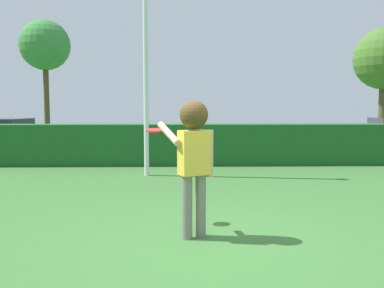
% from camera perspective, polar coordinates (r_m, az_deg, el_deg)
% --- Properties ---
extents(ground_plane, '(60.00, 60.00, 0.00)m').
position_cam_1_polar(ground_plane, '(5.48, 2.62, -13.25)').
color(ground_plane, '#396C31').
extents(person, '(0.76, 0.64, 1.80)m').
position_cam_1_polar(person, '(5.44, 0.22, -0.67)').
color(person, slate).
rests_on(person, ground).
extents(frisbee, '(0.25, 0.25, 0.06)m').
position_cam_1_polar(frisbee, '(6.18, -5.17, 1.85)').
color(frisbee, red).
extents(lamppost, '(0.24, 0.24, 6.62)m').
position_cam_1_polar(lamppost, '(10.58, -6.37, 15.52)').
color(lamppost, silver).
rests_on(lamppost, ground).
extents(hedge_row, '(24.88, 0.90, 1.19)m').
position_cam_1_polar(hedge_row, '(12.41, 0.31, -0.03)').
color(hedge_row, '#1D5823').
rests_on(hedge_row, ground).
extents(oak_tree, '(2.41, 2.41, 5.86)m').
position_cam_1_polar(oak_tree, '(21.96, -19.37, 12.45)').
color(oak_tree, brown).
rests_on(oak_tree, ground).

